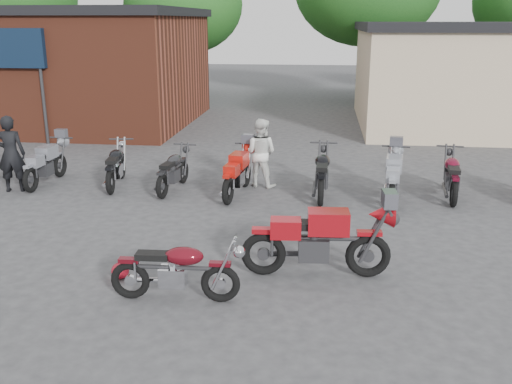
# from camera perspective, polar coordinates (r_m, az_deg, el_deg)

# --- Properties ---
(ground) EXTENTS (90.00, 90.00, 0.00)m
(ground) POSITION_cam_1_polar(r_m,az_deg,el_deg) (8.49, -8.53, -10.25)
(ground) COLOR #38373A
(brick_building) EXTENTS (12.00, 8.00, 4.00)m
(brick_building) POSITION_cam_1_polar(r_m,az_deg,el_deg) (24.07, -21.18, 11.34)
(brick_building) COLOR maroon
(brick_building) RESTS_ON ground
(stucco_building) EXTENTS (10.00, 8.00, 3.50)m
(stucco_building) POSITION_cam_1_polar(r_m,az_deg,el_deg) (23.26, 23.07, 10.37)
(stucco_building) COLOR tan
(stucco_building) RESTS_ON ground
(tree_0) EXTENTS (6.56, 6.56, 8.20)m
(tree_0) POSITION_cam_1_polar(r_m,az_deg,el_deg) (33.41, -23.00, 16.01)
(tree_0) COLOR #144B17
(tree_0) RESTS_ON ground
(tree_1) EXTENTS (5.92, 5.92, 7.40)m
(tree_1) POSITION_cam_1_polar(r_m,az_deg,el_deg) (30.12, -7.18, 16.44)
(tree_1) COLOR #144B17
(tree_1) RESTS_ON ground
(tree_2) EXTENTS (7.04, 7.04, 8.80)m
(tree_2) POSITION_cam_1_polar(r_m,az_deg,el_deg) (29.34, 10.98, 17.63)
(tree_2) COLOR #144B17
(tree_2) RESTS_ON ground
(vintage_motorcycle) EXTENTS (1.81, 0.65, 1.04)m
(vintage_motorcycle) POSITION_cam_1_polar(r_m,az_deg,el_deg) (8.13, -7.90, -7.42)
(vintage_motorcycle) COLOR #550A13
(vintage_motorcycle) RESTS_ON ground
(sportbike) EXTENTS (2.27, 0.88, 1.29)m
(sportbike) POSITION_cam_1_polar(r_m,az_deg,el_deg) (8.81, 6.33, -4.52)
(sportbike) COLOR #A10D15
(sportbike) RESTS_ON ground
(helmet) EXTENTS (0.33, 0.33, 0.25)m
(helmet) POSITION_cam_1_polar(r_m,az_deg,el_deg) (9.12, -13.43, -7.67)
(helmet) COLOR #B51324
(helmet) RESTS_ON ground
(person_dark) EXTENTS (0.73, 0.56, 1.78)m
(person_dark) POSITION_cam_1_polar(r_m,az_deg,el_deg) (14.27, -23.32, 3.53)
(person_dark) COLOR black
(person_dark) RESTS_ON ground
(person_light) EXTENTS (0.93, 0.81, 1.64)m
(person_light) POSITION_cam_1_polar(r_m,az_deg,el_deg) (13.53, 0.44, 3.94)
(person_light) COLOR silver
(person_light) RESTS_ON ground
(row_bike_1) EXTENTS (0.71, 1.93, 1.10)m
(row_bike_1) POSITION_cam_1_polar(r_m,az_deg,el_deg) (14.68, -20.29, 2.84)
(row_bike_1) COLOR gray
(row_bike_1) RESTS_ON ground
(row_bike_2) EXTENTS (0.92, 1.97, 1.10)m
(row_bike_2) POSITION_cam_1_polar(r_m,az_deg,el_deg) (14.03, -13.85, 2.78)
(row_bike_2) COLOR black
(row_bike_2) RESTS_ON ground
(row_bike_3) EXTENTS (0.80, 1.87, 1.05)m
(row_bike_3) POSITION_cam_1_polar(r_m,az_deg,el_deg) (13.40, -8.28, 2.35)
(row_bike_3) COLOR black
(row_bike_3) RESTS_ON ground
(row_bike_4) EXTENTS (0.90, 2.03, 1.14)m
(row_bike_4) POSITION_cam_1_polar(r_m,az_deg,el_deg) (12.89, -1.85, 2.14)
(row_bike_4) COLOR red
(row_bike_4) RESTS_ON ground
(row_bike_5) EXTENTS (0.70, 2.03, 1.17)m
(row_bike_5) POSITION_cam_1_polar(r_m,az_deg,el_deg) (12.92, 6.63, 2.14)
(row_bike_5) COLOR black
(row_bike_5) RESTS_ON ground
(row_bike_6) EXTENTS (0.93, 2.08, 1.16)m
(row_bike_6) POSITION_cam_1_polar(r_m,az_deg,el_deg) (12.85, 13.58, 1.67)
(row_bike_6) COLOR #91959E
(row_bike_6) RESTS_ON ground
(row_bike_7) EXTENTS (0.84, 1.98, 1.12)m
(row_bike_7) POSITION_cam_1_polar(r_m,az_deg,el_deg) (13.46, 18.99, 1.80)
(row_bike_7) COLOR #590B1E
(row_bike_7) RESTS_ON ground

